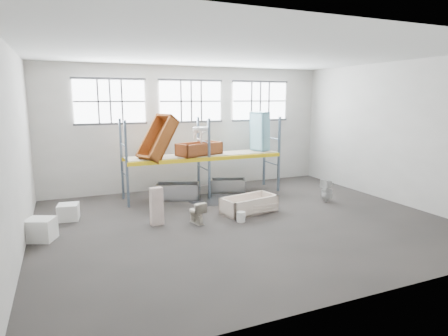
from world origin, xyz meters
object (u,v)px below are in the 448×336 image
rust_tub_flat (199,149)px  blue_tub_upright (260,131)px  bathtub_beige (249,204)px  carton_near (41,229)px  toilet_white (327,190)px  bucket (241,217)px  toilet_beige (196,212)px  steel_tub_left (178,191)px  cistern_tall (157,206)px  steel_tub_right (228,185)px

rust_tub_flat → blue_tub_upright: bearing=1.8°
bathtub_beige → carton_near: size_ratio=2.65×
toilet_white → blue_tub_upright: (-1.31, 2.77, 1.97)m
toilet_white → carton_near: bearing=-103.2°
bucket → carton_near: size_ratio=0.45×
bathtub_beige → toilet_beige: 1.99m
toilet_white → blue_tub_upright: size_ratio=0.55×
toilet_white → bucket: 3.96m
rust_tub_flat → blue_tub_upright: (2.64, 0.08, 0.57)m
steel_tub_left → blue_tub_upright: 4.16m
bathtub_beige → toilet_white: 3.20m
toilet_beige → cistern_tall: 1.20m
cistern_tall → rust_tub_flat: bearing=45.0°
toilet_white → steel_tub_right: toilet_white is taller
steel_tub_left → rust_tub_flat: size_ratio=0.95×
toilet_white → blue_tub_upright: blue_tub_upright is taller
toilet_beige → cistern_tall: cistern_tall is taller
toilet_beige → steel_tub_right: toilet_beige is taller
toilet_beige → steel_tub_left: 2.93m
steel_tub_right → carton_near: bearing=-156.2°
bathtub_beige → steel_tub_right: (0.51, 2.91, -0.02)m
toilet_beige → blue_tub_upright: 5.39m
bathtub_beige → steel_tub_right: bathtub_beige is taller
steel_tub_right → carton_near: (-6.72, -2.97, 0.04)m
toilet_white → steel_tub_right: size_ratio=0.62×
steel_tub_right → toilet_white: bearing=-46.6°
toilet_beige → carton_near: size_ratio=0.98×
carton_near → blue_tub_upright: bearing=19.6°
bathtub_beige → toilet_beige: bearing=178.7°
bathtub_beige → carton_near: 6.22m
toilet_white → steel_tub_left: 5.50m
bucket → toilet_white: bearing=12.1°
cistern_tall → toilet_beige: bearing=-21.1°
toilet_white → steel_tub_right: bearing=-150.6°
toilet_white → carton_near: (-9.41, -0.12, -0.13)m
bucket → carton_near: 5.60m
rust_tub_flat → toilet_beige: bearing=-111.2°
steel_tub_left → rust_tub_flat: rust_tub_flat is taller
toilet_beige → bucket: (1.29, -0.41, -0.18)m
bathtub_beige → rust_tub_flat: (-0.75, 2.74, 1.55)m
carton_near → steel_tub_left: bearing=30.1°
steel_tub_right → bucket: 3.86m
toilet_beige → blue_tub_upright: size_ratio=0.43×
toilet_white → rust_tub_flat: bearing=-138.1°
blue_tub_upright → carton_near: 8.85m
toilet_white → bucket: (-3.86, -0.83, -0.27)m
cistern_tall → bucket: size_ratio=3.66×
bucket → steel_tub_left: bearing=107.2°
steel_tub_right → bucket: steel_tub_right is taller
toilet_white → steel_tub_right: (-2.69, 2.85, -0.17)m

